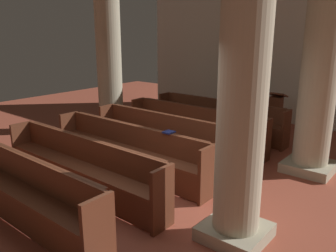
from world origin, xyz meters
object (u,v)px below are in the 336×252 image
Objects in this scene: pew_row_1 at (194,125)px; pew_row_4 at (80,164)px; pew_row_2 at (164,135)px; pew_row_5 at (17,186)px; pew_row_0 at (218,116)px; pillar_far_side at (109,55)px; lectern at (275,115)px; pew_row_3 at (128,148)px; hymn_book at (169,132)px; pillar_aisle_side at (320,66)px; pillar_aisle_rear at (243,85)px.

pew_row_4 is at bearing -90.00° from pew_row_1.
pew_row_5 is at bearing -90.00° from pew_row_2.
pew_row_5 is (0.00, -3.21, 0.00)m from pew_row_2.
pew_row_1 is (0.00, -1.07, 0.00)m from pew_row_0.
pillar_far_side reaches higher than pew_row_4.
pew_row_2 is at bearing -90.00° from pew_row_1.
pew_row_3 is at bearing -103.17° from lectern.
hymn_book is at bearing -74.47° from pew_row_0.
pew_row_0 is 19.75× the size of hymn_book.
lectern reaches higher than pew_row_4.
pew_row_4 is 0.94× the size of pillar_far_side.
pillar_aisle_side is 2.93m from hymn_book.
pew_row_1 is 3.33× the size of lectern.
pew_row_2 is 3.47m from pillar_aisle_rear.
pew_row_1 is at bearing 90.00° from pew_row_4.
pew_row_0 is 0.94× the size of pillar_far_side.
pew_row_1 is at bearing 90.00° from pew_row_2.
hymn_book is (0.84, 2.33, 0.42)m from pew_row_5.
hymn_book is (0.84, -3.02, 0.42)m from pew_row_0.
pew_row_1 is at bearing -177.44° from pillar_aisle_side.
hymn_book is (0.84, -0.88, 0.42)m from pew_row_2.
pew_row_2 is 3.25m from pillar_aisle_side.
pew_row_5 is 19.75× the size of hymn_book.
pillar_aisle_side reaches higher than pew_row_2.
pew_row_4 and pew_row_5 have the same top height.
pew_row_0 and pew_row_1 have the same top height.
pew_row_3 is 0.96m from hymn_book.
pillar_aisle_rear is at bearing 29.77° from pew_row_5.
pew_row_5 is 0.94× the size of pillar_aisle_side.
pew_row_3 is 3.09m from pillar_aisle_rear.
pillar_aisle_rear is 21.04× the size of hymn_book.
pew_row_5 is at bearing -90.00° from pew_row_1.
pew_row_1 is at bearing 5.80° from pillar_far_side.
pew_row_4 is 5.56m from lectern.
pillar_far_side reaches higher than pew_row_0.
hymn_book is at bearing -130.80° from pillar_aisle_side.
pillar_far_side is at bearing -175.83° from pillar_aisle_side.
pew_row_1 is 3.02m from pillar_aisle_side.
pillar_far_side is at bearing -174.20° from pew_row_1.
lectern is at bearing 76.83° from pew_row_3.
pew_row_1 is 19.75× the size of hymn_book.
pew_row_2 is at bearing 90.00° from pew_row_3.
hymn_book is (-1.78, -2.06, -1.08)m from pillar_aisle_side.
pillar_aisle_side reaches higher than pew_row_0.
hymn_book is at bearing 154.92° from pillar_aisle_rear.
pew_row_5 is 0.94× the size of pillar_aisle_rear.
pew_row_2 is 3.21m from pew_row_5.
hymn_book is (-1.78, 0.83, -1.08)m from pillar_aisle_rear.
pew_row_2 is at bearing 90.00° from pew_row_4.
hymn_book is at bearing 56.42° from pew_row_4.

